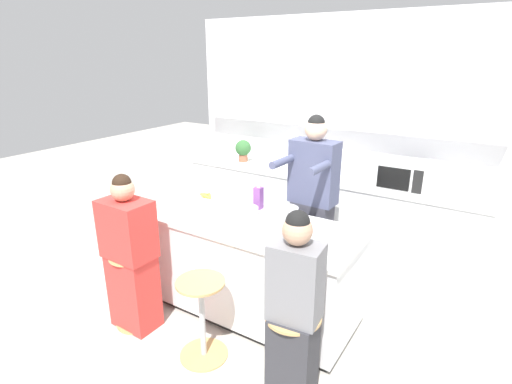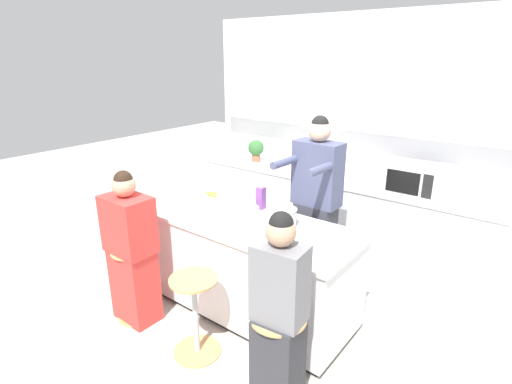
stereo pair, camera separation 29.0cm
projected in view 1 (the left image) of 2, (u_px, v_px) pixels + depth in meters
The scene contains 19 objects.
ground_plane at pixel (251, 310), 3.71m from camera, with size 16.00×16.00×0.00m, color #B2ADA3.
wall_back at pixel (336, 119), 4.69m from camera, with size 3.85×0.22×2.70m.
back_counter at pixel (321, 211), 4.80m from camera, with size 3.57×0.62×0.93m.
kitchen_island at pixel (251, 268), 3.57m from camera, with size 1.91×0.81×0.89m.
bar_stool_leftmost at pixel (135, 286), 3.44m from camera, with size 0.38×0.38×0.67m.
bar_stool_center at pixel (202, 316), 3.04m from camera, with size 0.38×0.38×0.67m.
bar_stool_rightmost at pixel (292, 353), 2.66m from camera, with size 0.38×0.38×0.67m.
person_cooking at pixel (312, 208), 3.79m from camera, with size 0.46×0.56×1.76m.
person_wrapped_blanket at pixel (130, 258), 3.32m from camera, with size 0.43×0.29×1.38m.
person_seated_near at pixel (294, 320), 2.55m from camera, with size 0.34×0.29×1.40m.
cooking_pot at pixel (286, 216), 3.34m from camera, with size 0.30×0.21×0.16m.
fruit_bowl at pixel (248, 211), 3.56m from camera, with size 0.19×0.19×0.08m.
mixing_bowl_steel at pixel (312, 238), 3.04m from camera, with size 0.22×0.22×0.08m.
coffee_cup_near at pixel (215, 222), 3.32m from camera, with size 0.12×0.09×0.08m.
coffee_cup_far at pixel (211, 213), 3.53m from camera, with size 0.12×0.09×0.08m.
banana_bunch at pixel (206, 195), 4.00m from camera, with size 0.16×0.12×0.05m.
juice_carton at pixel (258, 198), 3.69m from camera, with size 0.07×0.07×0.22m.
microwave at pixel (402, 175), 4.13m from camera, with size 0.52×0.38×0.29m.
potted_plant at pixel (243, 149), 5.17m from camera, with size 0.21×0.21×0.28m.
Camera 1 is at (1.72, -2.64, 2.25)m, focal length 28.00 mm.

